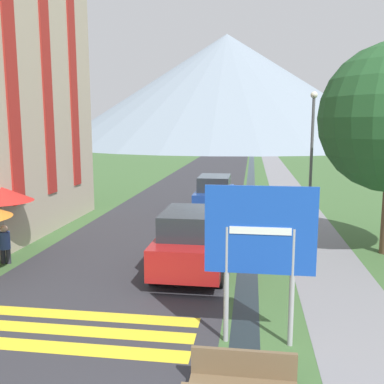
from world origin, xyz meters
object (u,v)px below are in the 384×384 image
(person_seated_far, at_px, (5,242))
(person_standing_terrace, at_px, (11,220))
(streetlamp, at_px, (312,148))
(cafe_umbrella_middle_red, at_px, (2,194))
(parked_car_near, at_px, (192,240))
(parked_car_far, at_px, (215,194))
(cafe_chair_far_left, at_px, (13,232))
(road_sign, at_px, (260,242))

(person_seated_far, distance_m, person_standing_terrace, 1.70)
(streetlamp, bearing_deg, cafe_umbrella_middle_red, -150.95)
(person_seated_far, relative_size, streetlamp, 0.22)
(parked_car_near, bearing_deg, person_standing_terrace, 168.18)
(cafe_umbrella_middle_red, bearing_deg, parked_car_far, 52.62)
(person_seated_far, height_order, person_standing_terrace, person_standing_terrace)
(parked_car_far, relative_size, cafe_umbrella_middle_red, 1.73)
(parked_car_far, relative_size, cafe_chair_far_left, 4.66)
(road_sign, bearing_deg, parked_car_far, 98.87)
(parked_car_far, bearing_deg, person_standing_terrace, -131.96)
(parked_car_near, xyz_separation_m, parked_car_far, (-0.10, 8.44, -0.00))
(parked_car_near, relative_size, person_standing_terrace, 2.35)
(cafe_chair_far_left, bearing_deg, streetlamp, 21.76)
(parked_car_far, xyz_separation_m, cafe_umbrella_middle_red, (-6.08, -7.96, 1.14))
(cafe_chair_far_left, relative_size, person_standing_terrace, 0.49)
(cafe_chair_far_left, height_order, person_seated_far, person_seated_far)
(person_seated_far, bearing_deg, parked_car_far, 56.54)
(cafe_umbrella_middle_red, distance_m, person_seated_far, 1.57)
(road_sign, distance_m, cafe_chair_far_left, 10.26)
(parked_car_near, distance_m, cafe_umbrella_middle_red, 6.30)
(person_seated_far, xyz_separation_m, streetlamp, (9.86, 6.34, 2.60))
(cafe_umbrella_middle_red, xyz_separation_m, streetlamp, (10.26, 5.70, 1.22))
(cafe_chair_far_left, xyz_separation_m, person_standing_terrace, (0.12, -0.27, 0.50))
(cafe_chair_far_left, distance_m, person_standing_terrace, 0.58)
(road_sign, height_order, parked_car_near, road_sign)
(streetlamp, bearing_deg, parked_car_near, -123.45)
(parked_car_near, bearing_deg, streetlamp, 56.55)
(parked_car_near, height_order, cafe_umbrella_middle_red, cafe_umbrella_middle_red)
(parked_car_near, bearing_deg, cafe_umbrella_middle_red, 175.58)
(cafe_umbrella_middle_red, bearing_deg, parked_car_near, -4.42)
(parked_car_near, xyz_separation_m, cafe_umbrella_middle_red, (-6.18, 0.48, 1.14))
(road_sign, bearing_deg, cafe_chair_far_left, 146.21)
(parked_car_far, relative_size, person_seated_far, 3.29)
(person_standing_terrace, relative_size, streetlamp, 0.31)
(parked_car_near, height_order, person_seated_far, parked_car_near)
(person_seated_far, height_order, streetlamp, streetlamp)
(parked_car_near, distance_m, person_standing_terrace, 6.61)
(parked_car_far, bearing_deg, person_seated_far, -123.46)
(parked_car_near, bearing_deg, cafe_chair_far_left, 166.12)
(cafe_umbrella_middle_red, bearing_deg, streetlamp, 29.05)
(cafe_umbrella_middle_red, height_order, person_standing_terrace, cafe_umbrella_middle_red)
(parked_car_near, distance_m, person_seated_far, 5.79)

